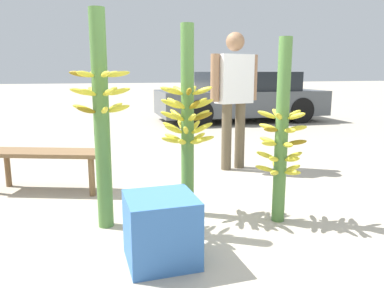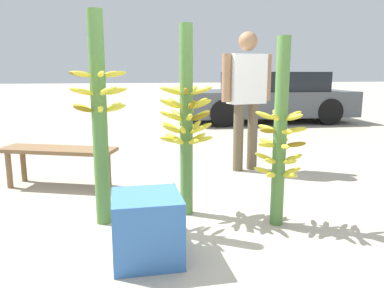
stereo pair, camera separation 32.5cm
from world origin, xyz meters
name	(u,v)px [view 2 (the right image)]	position (x,y,z in m)	size (l,w,h in m)	color
ground_plane	(197,234)	(0.00, 0.00, 0.00)	(80.00, 80.00, 0.00)	#A89E8C
banana_stalk_left	(99,116)	(-0.70, 0.38, 0.88)	(0.46, 0.46, 1.67)	#4C7A38
banana_stalk_center	(186,120)	(0.00, 0.44, 0.82)	(0.46, 0.46, 1.60)	#4C7A38
banana_stalk_right	(280,137)	(0.67, 0.07, 0.72)	(0.41, 0.40, 1.48)	#4C7A38
vendor_person	(247,90)	(0.99, 1.76, 1.00)	(0.67, 0.28, 1.69)	brown
market_bench	(58,155)	(-1.20, 1.47, 0.35)	(1.27, 0.76, 0.42)	brown
parked_car	(267,97)	(3.09, 6.17, 0.60)	(4.16, 2.01, 1.22)	#4C5156
produce_crate	(147,227)	(-0.40, -0.31, 0.22)	(0.44, 0.44, 0.44)	#386BB2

